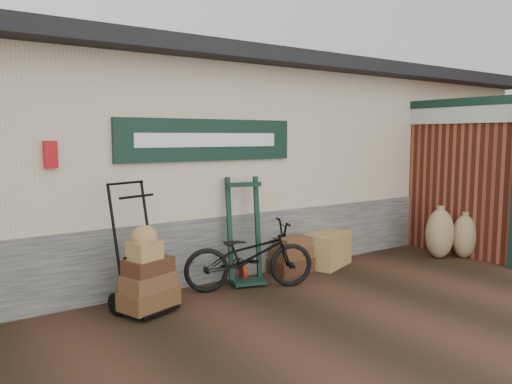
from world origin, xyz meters
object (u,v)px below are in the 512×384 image
suitcase_stack (292,255)px  bicycle (249,252)px  green_barrow (245,231)px  wicker_hamper (326,249)px  porter_trolley (138,246)px

suitcase_stack → bicycle: size_ratio=0.35×
green_barrow → wicker_hamper: green_barrow is taller
porter_trolley → suitcase_stack: (2.44, 0.23, -0.49)m
green_barrow → suitcase_stack: size_ratio=2.39×
bicycle → green_barrow: bearing=-2.1°
porter_trolley → bicycle: bearing=-20.5°
suitcase_stack → bicycle: bicycle is taller
bicycle → porter_trolley: bearing=108.0°
porter_trolley → green_barrow: (1.61, 0.22, -0.04)m
suitcase_stack → bicycle: bearing=-162.3°
suitcase_stack → wicker_hamper: size_ratio=0.77×
porter_trolley → green_barrow: porter_trolley is taller
porter_trolley → wicker_hamper: 3.19m
green_barrow → porter_trolley: bearing=-156.2°
porter_trolley → wicker_hamper: size_ratio=1.92×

